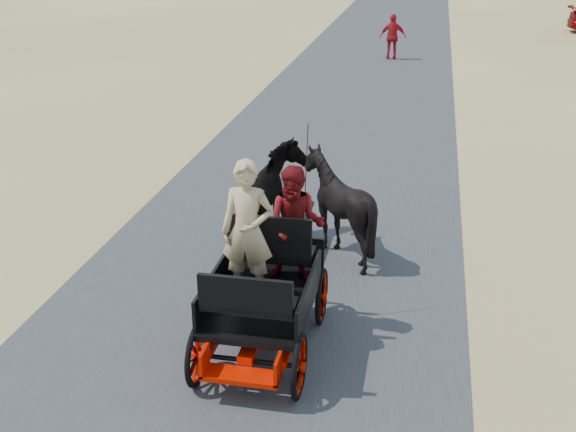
% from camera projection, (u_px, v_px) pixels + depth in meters
% --- Properties ---
extents(carriage, '(1.30, 2.40, 0.72)m').
position_uv_depth(carriage, '(264.00, 323.00, 9.25)').
color(carriage, black).
rests_on(carriage, ground).
extents(horse_left, '(0.91, 2.01, 1.70)m').
position_uv_depth(horse_left, '(272.00, 201.00, 11.87)').
color(horse_left, black).
rests_on(horse_left, ground).
extents(horse_right, '(1.37, 1.54, 1.70)m').
position_uv_depth(horse_right, '(338.00, 206.00, 11.68)').
color(horse_right, black).
rests_on(horse_right, ground).
extents(driver_man, '(0.66, 0.43, 1.80)m').
position_uv_depth(driver_man, '(247.00, 231.00, 8.84)').
color(driver_man, tan).
rests_on(driver_man, carriage).
extents(passenger_woman, '(0.77, 0.60, 1.58)m').
position_uv_depth(passenger_woman, '(296.00, 225.00, 9.30)').
color(passenger_woman, '#660C0F').
rests_on(passenger_woman, carriage).
extents(pedestrian, '(1.05, 0.53, 1.73)m').
position_uv_depth(pedestrian, '(393.00, 37.00, 27.77)').
color(pedestrian, '#AF141D').
rests_on(pedestrian, ground).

